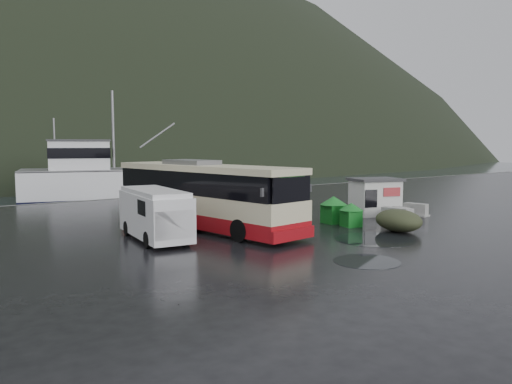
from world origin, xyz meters
TOP-DOWN VIEW (x-y plane):
  - ground at (0.00, 0.00)m, footprint 160.00×160.00m
  - quay_edge at (0.00, 20.00)m, footprint 160.00×0.60m
  - coach_bus at (-3.66, 3.13)m, footprint 4.61×13.16m
  - white_van at (-7.23, 1.72)m, footprint 2.79×5.96m
  - waste_bin_left at (3.01, 0.02)m, footprint 1.23×1.23m
  - waste_bin_right at (2.90, -1.40)m, footprint 1.14×1.14m
  - dome_tent at (3.70, -3.90)m, footprint 2.93×3.42m
  - ticket_kiosk at (7.54, 0.74)m, footprint 3.57×3.12m
  - jersey_barrier_a at (9.33, -1.04)m, footprint 0.98×1.65m
  - jersey_barrier_b at (6.20, -1.83)m, footprint 1.09×1.77m
  - jersey_barrier_c at (6.82, -1.90)m, footprint 1.30×1.77m
  - fishing_trawler at (4.44, 27.14)m, footprint 28.57×14.16m
  - puddles at (-0.23, -5.45)m, footprint 6.94×5.85m

SIDE VIEW (x-z plane):
  - ground at x=0.00m, z-range 0.00..0.00m
  - quay_edge at x=0.00m, z-range -0.75..0.75m
  - coach_bus at x=-3.66m, z-range -1.82..1.82m
  - white_van at x=-7.23m, z-range -1.20..1.20m
  - waste_bin_left at x=3.01m, z-range -0.77..0.77m
  - waste_bin_right at x=2.90m, z-range -0.65..0.65m
  - dome_tent at x=3.70m, z-range -0.57..0.57m
  - ticket_kiosk at x=7.54m, z-range -1.17..1.17m
  - jersey_barrier_a at x=9.33m, z-range -0.39..0.39m
  - jersey_barrier_b at x=6.20m, z-range -0.42..0.42m
  - jersey_barrier_c at x=6.82m, z-range -0.40..0.40m
  - fishing_trawler at x=4.44m, z-range -5.60..5.60m
  - puddles at x=-0.23m, z-range 0.00..0.01m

